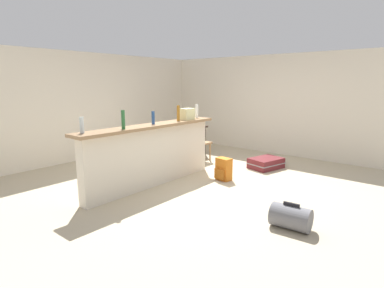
{
  "coord_description": "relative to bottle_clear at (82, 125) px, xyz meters",
  "views": [
    {
      "loc": [
        -4.42,
        -3.61,
        1.8
      ],
      "look_at": [
        0.03,
        0.11,
        0.65
      ],
      "focal_mm": 29.03,
      "sensor_mm": 36.0,
      "label": 1
    }
  ],
  "objects": [
    {
      "name": "ground_plane",
      "position": [
        2.06,
        -0.41,
        -1.23
      ],
      "size": [
        13.0,
        13.0,
        0.05
      ],
      "primitive_type": "cube",
      "color": "#BCAD8E"
    },
    {
      "name": "wall_back",
      "position": [
        2.06,
        2.64,
        0.04
      ],
      "size": [
        6.6,
        0.1,
        2.5
      ],
      "primitive_type": "cube",
      "color": "silver",
      "rests_on": "ground_plane"
    },
    {
      "name": "dining_chair_near_partition",
      "position": [
        3.2,
        0.44,
        -0.69
      ],
      "size": [
        0.41,
        0.41,
        0.93
      ],
      "color": "#9E754C",
      "rests_on": "ground_plane"
    },
    {
      "name": "backpack_orange",
      "position": [
        2.33,
        -0.87,
        -1.01
      ],
      "size": [
        0.28,
        0.3,
        0.42
      ],
      "color": "orange",
      "rests_on": "ground_plane"
    },
    {
      "name": "wall_right",
      "position": [
        5.11,
        -0.11,
        0.04
      ],
      "size": [
        0.1,
        6.0,
        2.5
      ],
      "primitive_type": "cube",
      "color": "silver",
      "rests_on": "ground_plane"
    },
    {
      "name": "bottle_white",
      "position": [
        2.56,
        -0.04,
        0.02
      ],
      "size": [
        0.07,
        0.07,
        0.28
      ],
      "primitive_type": "cylinder",
      "color": "silver",
      "rests_on": "bar_countertop"
    },
    {
      "name": "bottle_amber",
      "position": [
        1.95,
        -0.09,
        0.03
      ],
      "size": [
        0.06,
        0.06,
        0.29
      ],
      "primitive_type": "cylinder",
      "color": "#9E661E",
      "rests_on": "bar_countertop"
    },
    {
      "name": "duffel_bag_grey",
      "position": [
        1.22,
        -2.65,
        -1.06
      ],
      "size": [
        0.34,
        0.5,
        0.34
      ],
      "color": "slate",
      "rests_on": "ground_plane"
    },
    {
      "name": "suitcase_flat_maroon",
      "position": [
        3.61,
        -1.11,
        -1.1
      ],
      "size": [
        0.88,
        0.65,
        0.22
      ],
      "color": "maroon",
      "rests_on": "ground_plane"
    },
    {
      "name": "grocery_bag",
      "position": [
        2.22,
        -0.07,
        -0.01
      ],
      "size": [
        0.26,
        0.18,
        0.22
      ],
      "primitive_type": "cube",
      "color": "beige",
      "rests_on": "bar_countertop"
    },
    {
      "name": "bar_countertop",
      "position": [
        1.28,
        -0.07,
        -0.14
      ],
      "size": [
        2.96,
        0.4,
        0.05
      ],
      "primitive_type": "cube",
      "color": "#93704C",
      "rests_on": "partition_half_wall"
    },
    {
      "name": "dining_table",
      "position": [
        3.28,
        1.02,
        -0.56
      ],
      "size": [
        1.1,
        0.8,
        0.74
      ],
      "color": "#332319",
      "rests_on": "ground_plane"
    },
    {
      "name": "partition_half_wall",
      "position": [
        1.28,
        -0.07,
        -0.69
      ],
      "size": [
        2.8,
        0.2,
        1.04
      ],
      "primitive_type": "cube",
      "color": "silver",
      "rests_on": "ground_plane"
    },
    {
      "name": "bottle_green",
      "position": [
        0.62,
        -0.14,
        0.03
      ],
      "size": [
        0.06,
        0.06,
        0.3
      ],
      "primitive_type": "cylinder",
      "color": "#2D6B38",
      "rests_on": "bar_countertop"
    },
    {
      "name": "bottle_blue",
      "position": [
        1.33,
        -0.06,
        -0.0
      ],
      "size": [
        0.06,
        0.06,
        0.22
      ],
      "primitive_type": "cylinder",
      "color": "#284C89",
      "rests_on": "bar_countertop"
    },
    {
      "name": "bottle_clear",
      "position": [
        0.0,
        0.0,
        0.0
      ],
      "size": [
        0.06,
        0.06,
        0.23
      ],
      "primitive_type": "cylinder",
      "color": "silver",
      "rests_on": "bar_countertop"
    }
  ]
}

